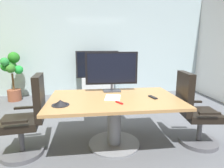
{
  "coord_description": "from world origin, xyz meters",
  "views": [
    {
      "loc": [
        -0.4,
        -2.68,
        1.46
      ],
      "look_at": [
        -0.05,
        0.11,
        0.88
      ],
      "focal_mm": 29.82,
      "sensor_mm": 36.0,
      "label": 1
    }
  ],
  "objects_px": {
    "office_chair_left": "(27,122)",
    "wall_display_unit": "(98,81)",
    "remote_control": "(153,97)",
    "conference_table": "(114,110)",
    "potted_plant": "(12,72)",
    "conference_phone": "(60,103)",
    "office_chair_right": "(194,115)",
    "tv_monitor": "(112,69)"
  },
  "relations": [
    {
      "from": "office_chair_right",
      "to": "conference_phone",
      "type": "distance_m",
      "value": 1.92
    },
    {
      "from": "conference_table",
      "to": "wall_display_unit",
      "type": "xyz_separation_m",
      "value": [
        -0.11,
        2.78,
        -0.1
      ]
    },
    {
      "from": "tv_monitor",
      "to": "potted_plant",
      "type": "relative_size",
      "value": 0.65
    },
    {
      "from": "remote_control",
      "to": "office_chair_left",
      "type": "bearing_deg",
      "value": 166.4
    },
    {
      "from": "office_chair_left",
      "to": "remote_control",
      "type": "bearing_deg",
      "value": 84.44
    },
    {
      "from": "remote_control",
      "to": "conference_phone",
      "type": "bearing_deg",
      "value": 173.95
    },
    {
      "from": "conference_table",
      "to": "office_chair_right",
      "type": "height_order",
      "value": "office_chair_right"
    },
    {
      "from": "conference_table",
      "to": "office_chair_left",
      "type": "xyz_separation_m",
      "value": [
        -1.18,
        -0.09,
        -0.08
      ]
    },
    {
      "from": "office_chair_right",
      "to": "tv_monitor",
      "type": "distance_m",
      "value": 1.42
    },
    {
      "from": "potted_plant",
      "to": "conference_phone",
      "type": "height_order",
      "value": "potted_plant"
    },
    {
      "from": "tv_monitor",
      "to": "office_chair_left",
      "type": "bearing_deg",
      "value": -157.59
    },
    {
      "from": "wall_display_unit",
      "to": "potted_plant",
      "type": "bearing_deg",
      "value": -175.66
    },
    {
      "from": "office_chair_left",
      "to": "wall_display_unit",
      "type": "xyz_separation_m",
      "value": [
        1.08,
        2.87,
        -0.01
      ]
    },
    {
      "from": "conference_table",
      "to": "conference_phone",
      "type": "relative_size",
      "value": 8.33
    },
    {
      "from": "office_chair_left",
      "to": "conference_phone",
      "type": "height_order",
      "value": "office_chair_left"
    },
    {
      "from": "conference_phone",
      "to": "remote_control",
      "type": "relative_size",
      "value": 1.29
    },
    {
      "from": "remote_control",
      "to": "wall_display_unit",
      "type": "bearing_deg",
      "value": 88.67
    },
    {
      "from": "office_chair_right",
      "to": "wall_display_unit",
      "type": "relative_size",
      "value": 0.83
    },
    {
      "from": "conference_phone",
      "to": "remote_control",
      "type": "height_order",
      "value": "conference_phone"
    },
    {
      "from": "potted_plant",
      "to": "conference_phone",
      "type": "relative_size",
      "value": 5.88
    },
    {
      "from": "tv_monitor",
      "to": "conference_phone",
      "type": "xyz_separation_m",
      "value": [
        -0.73,
        -0.65,
        -0.33
      ]
    },
    {
      "from": "conference_table",
      "to": "potted_plant",
      "type": "bearing_deg",
      "value": 132.26
    },
    {
      "from": "wall_display_unit",
      "to": "office_chair_left",
      "type": "bearing_deg",
      "value": -110.56
    },
    {
      "from": "tv_monitor",
      "to": "remote_control",
      "type": "distance_m",
      "value": 0.79
    },
    {
      "from": "conference_table",
      "to": "office_chair_left",
      "type": "relative_size",
      "value": 1.68
    },
    {
      "from": "conference_table",
      "to": "wall_display_unit",
      "type": "height_order",
      "value": "wall_display_unit"
    },
    {
      "from": "tv_monitor",
      "to": "potted_plant",
      "type": "height_order",
      "value": "tv_monitor"
    },
    {
      "from": "office_chair_left",
      "to": "wall_display_unit",
      "type": "distance_m",
      "value": 3.06
    },
    {
      "from": "potted_plant",
      "to": "tv_monitor",
      "type": "bearing_deg",
      "value": -42.76
    },
    {
      "from": "tv_monitor",
      "to": "conference_table",
      "type": "bearing_deg",
      "value": -92.01
    },
    {
      "from": "conference_table",
      "to": "remote_control",
      "type": "bearing_deg",
      "value": -7.4
    },
    {
      "from": "office_chair_left",
      "to": "remote_control",
      "type": "distance_m",
      "value": 1.75
    },
    {
      "from": "office_chair_left",
      "to": "office_chair_right",
      "type": "bearing_deg",
      "value": 83.15
    },
    {
      "from": "potted_plant",
      "to": "office_chair_left",
      "type": "bearing_deg",
      "value": -66.23
    },
    {
      "from": "tv_monitor",
      "to": "conference_phone",
      "type": "distance_m",
      "value": 1.03
    },
    {
      "from": "office_chair_left",
      "to": "wall_display_unit",
      "type": "relative_size",
      "value": 0.83
    },
    {
      "from": "office_chair_right",
      "to": "remote_control",
      "type": "height_order",
      "value": "office_chair_right"
    },
    {
      "from": "tv_monitor",
      "to": "wall_display_unit",
      "type": "distance_m",
      "value": 2.46
    },
    {
      "from": "office_chair_left",
      "to": "potted_plant",
      "type": "distance_m",
      "value": 2.96
    },
    {
      "from": "office_chair_right",
      "to": "wall_display_unit",
      "type": "height_order",
      "value": "wall_display_unit"
    },
    {
      "from": "office_chair_left",
      "to": "potted_plant",
      "type": "xyz_separation_m",
      "value": [
        -1.19,
        2.69,
        0.32
      ]
    },
    {
      "from": "tv_monitor",
      "to": "remote_control",
      "type": "xyz_separation_m",
      "value": [
        0.53,
        -0.47,
        -0.35
      ]
    }
  ]
}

